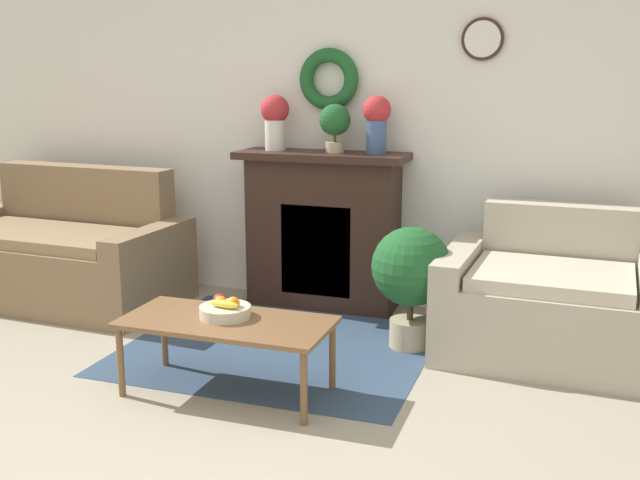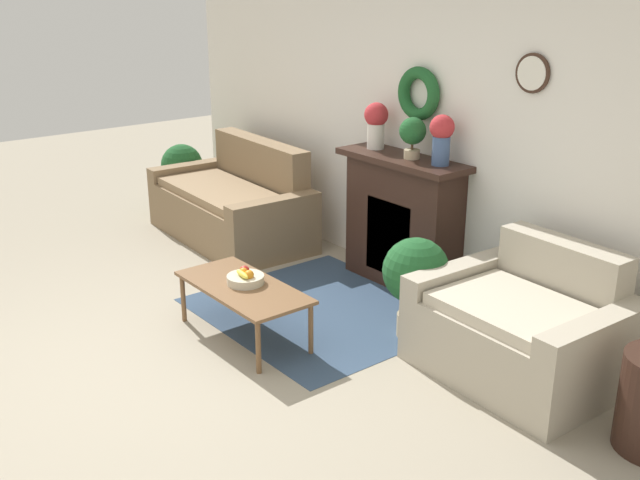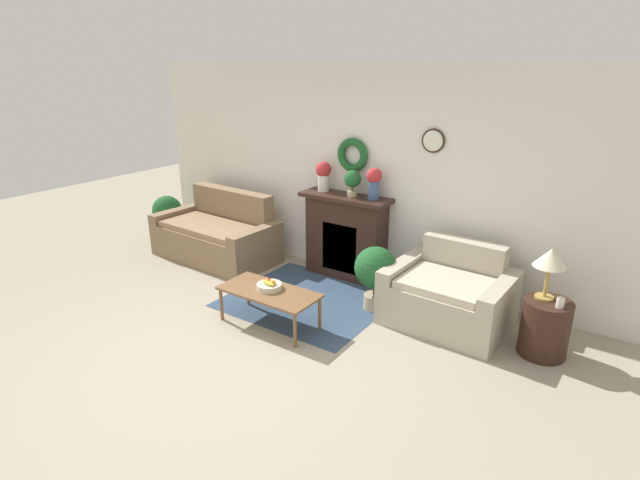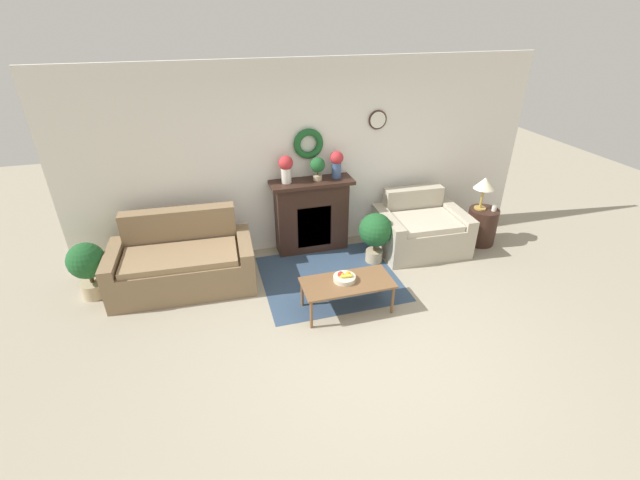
% 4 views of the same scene
% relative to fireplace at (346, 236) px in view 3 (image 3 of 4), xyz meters
% --- Properties ---
extents(ground_plane, '(16.00, 16.00, 0.00)m').
position_rel_fireplace_xyz_m(ground_plane, '(0.07, -2.38, -0.56)').
color(ground_plane, '#9E937F').
extents(floor_rug, '(1.80, 1.61, 0.01)m').
position_rel_fireplace_xyz_m(floor_rug, '(0.02, -0.87, -0.55)').
color(floor_rug, '#334760').
rests_on(floor_rug, ground_plane).
extents(wall_back, '(6.80, 0.16, 2.70)m').
position_rel_fireplace_xyz_m(wall_back, '(0.07, 0.21, 0.80)').
color(wall_back, white).
rests_on(wall_back, ground_plane).
extents(fireplace, '(1.19, 0.41, 1.10)m').
position_rel_fireplace_xyz_m(fireplace, '(0.00, 0.00, 0.00)').
color(fireplace, '#331E16').
rests_on(fireplace, ground_plane).
extents(couch_left, '(1.84, 1.01, 0.95)m').
position_rel_fireplace_xyz_m(couch_left, '(-1.87, -0.47, -0.23)').
color(couch_left, '#846B4C').
rests_on(couch_left, ground_plane).
extents(loveseat_right, '(1.30, 1.03, 0.84)m').
position_rel_fireplace_xyz_m(loveseat_right, '(1.58, -0.44, -0.25)').
color(loveseat_right, '#B2A893').
rests_on(loveseat_right, ground_plane).
extents(coffee_table, '(1.08, 0.51, 0.40)m').
position_rel_fireplace_xyz_m(coffee_table, '(0.02, -1.58, -0.19)').
color(coffee_table, brown).
rests_on(coffee_table, ground_plane).
extents(fruit_bowl, '(0.27, 0.27, 0.12)m').
position_rel_fireplace_xyz_m(fruit_bowl, '(-0.01, -1.54, -0.12)').
color(fruit_bowl, beige).
rests_on(fruit_bowl, coffee_table).
extents(side_table_by_loveseat, '(0.45, 0.45, 0.56)m').
position_rel_fireplace_xyz_m(side_table_by_loveseat, '(2.57, -0.55, -0.28)').
color(side_table_by_loveseat, '#331E16').
rests_on(side_table_by_loveseat, ground_plane).
extents(table_lamp, '(0.30, 0.30, 0.50)m').
position_rel_fireplace_xyz_m(table_lamp, '(2.51, -0.50, 0.40)').
color(table_lamp, '#B28E42').
rests_on(table_lamp, side_table_by_loveseat).
extents(mug, '(0.07, 0.07, 0.10)m').
position_rel_fireplace_xyz_m(mug, '(2.67, -0.63, 0.06)').
color(mug, silver).
rests_on(mug, side_table_by_loveseat).
extents(vase_on_mantel_left, '(0.20, 0.20, 0.39)m').
position_rel_fireplace_xyz_m(vase_on_mantel_left, '(-0.36, 0.01, 0.77)').
color(vase_on_mantel_left, silver).
rests_on(vase_on_mantel_left, fireplace).
extents(vase_on_mantel_right, '(0.19, 0.19, 0.39)m').
position_rel_fireplace_xyz_m(vase_on_mantel_right, '(0.38, 0.01, 0.77)').
color(vase_on_mantel_right, '#3D5684').
rests_on(vase_on_mantel_right, fireplace).
extents(potted_plant_on_mantel, '(0.21, 0.21, 0.33)m').
position_rel_fireplace_xyz_m(potted_plant_on_mantel, '(0.09, -0.01, 0.75)').
color(potted_plant_on_mantel, tan).
rests_on(potted_plant_on_mantel, fireplace).
extents(potted_plant_floor_by_couch, '(0.45, 0.45, 0.74)m').
position_rel_fireplace_xyz_m(potted_plant_floor_by_couch, '(-2.98, -0.42, -0.11)').
color(potted_plant_floor_by_couch, tan).
rests_on(potted_plant_floor_by_couch, ground_plane).
extents(potted_plant_floor_by_loveseat, '(0.48, 0.48, 0.75)m').
position_rel_fireplace_xyz_m(potted_plant_floor_by_loveseat, '(0.77, -0.62, -0.09)').
color(potted_plant_floor_by_loveseat, tan).
rests_on(potted_plant_floor_by_loveseat, ground_plane).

